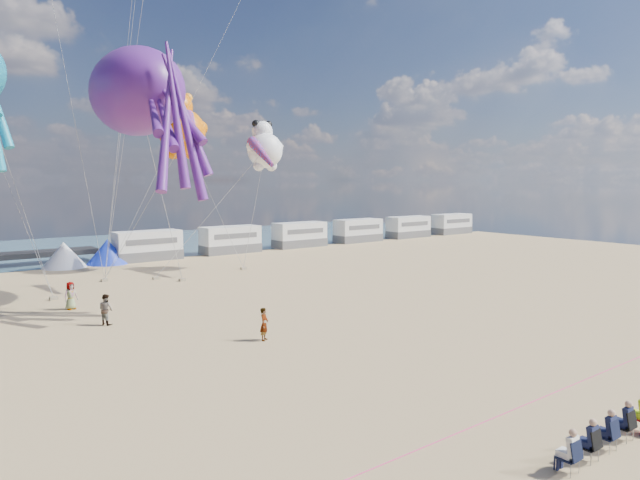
{
  "coord_description": "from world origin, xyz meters",
  "views": [
    {
      "loc": [
        -15.21,
        -16.2,
        8.11
      ],
      "look_at": [
        1.91,
        6.0,
        5.17
      ],
      "focal_mm": 32.0,
      "sensor_mm": 36.0,
      "label": 1
    }
  ],
  "objects": [
    {
      "name": "ground",
      "position": [
        0.0,
        0.0,
        0.0
      ],
      "size": [
        120.0,
        120.0,
        0.0
      ],
      "primitive_type": "plane",
      "color": "tan",
      "rests_on": "ground"
    },
    {
      "name": "water",
      "position": [
        0.0,
        55.0,
        0.02
      ],
      "size": [
        120.0,
        120.0,
        0.0
      ],
      "primitive_type": "plane",
      "color": "#3B6171",
      "rests_on": "ground"
    },
    {
      "name": "motorhome_0",
      "position": [
        6.0,
        40.0,
        1.5
      ],
      "size": [
        6.6,
        2.5,
        3.0
      ],
      "primitive_type": "cube",
      "color": "silver",
      "rests_on": "ground"
    },
    {
      "name": "motorhome_1",
      "position": [
        15.5,
        40.0,
        1.5
      ],
      "size": [
        6.6,
        2.5,
        3.0
      ],
      "primitive_type": "cube",
      "color": "silver",
      "rests_on": "ground"
    },
    {
      "name": "motorhome_2",
      "position": [
        25.0,
        40.0,
        1.5
      ],
      "size": [
        6.6,
        2.5,
        3.0
      ],
      "primitive_type": "cube",
      "color": "silver",
      "rests_on": "ground"
    },
    {
      "name": "motorhome_3",
      "position": [
        34.5,
        40.0,
        1.5
      ],
      "size": [
        6.6,
        2.5,
        3.0
      ],
      "primitive_type": "cube",
      "color": "silver",
      "rests_on": "ground"
    },
    {
      "name": "motorhome_4",
      "position": [
        44.0,
        40.0,
        1.5
      ],
      "size": [
        6.6,
        2.5,
        3.0
      ],
      "primitive_type": "cube",
      "color": "silver",
      "rests_on": "ground"
    },
    {
      "name": "motorhome_5",
      "position": [
        53.5,
        40.0,
        1.5
      ],
      "size": [
        6.6,
        2.5,
        3.0
      ],
      "primitive_type": "cube",
      "color": "silver",
      "rests_on": "ground"
    },
    {
      "name": "tent_white",
      "position": [
        -2.0,
        40.0,
        1.2
      ],
      "size": [
        4.0,
        4.0,
        2.4
      ],
      "primitive_type": "cone",
      "color": "white",
      "rests_on": "ground"
    },
    {
      "name": "tent_blue",
      "position": [
        2.0,
        40.0,
        1.2
      ],
      "size": [
        4.0,
        4.0,
        2.4
      ],
      "primitive_type": "cone",
      "color": "#1933CC",
      "rests_on": "ground"
    },
    {
      "name": "spectator_row",
      "position": [
        1.67,
        -8.44,
        0.65
      ],
      "size": [
        6.1,
        0.9,
        1.3
      ],
      "primitive_type": null,
      "color": "black",
      "rests_on": "ground"
    },
    {
      "name": "rope_line",
      "position": [
        0.0,
        -5.0,
        0.02
      ],
      "size": [
        34.0,
        0.03,
        0.03
      ],
      "primitive_type": "cylinder",
      "rotation": [
        0.0,
        1.57,
        0.0
      ],
      "color": "#F2338C",
      "rests_on": "ground"
    },
    {
      "name": "standing_person",
      "position": [
        -0.17,
        7.94,
        0.84
      ],
      "size": [
        0.73,
        0.7,
        1.68
      ],
      "primitive_type": "imported",
      "rotation": [
        0.0,
        0.0,
        0.69
      ],
      "color": "tan",
      "rests_on": "ground"
    },
    {
      "name": "beachgoer_0",
      "position": [
        -6.11,
        21.32,
        0.88
      ],
      "size": [
        0.74,
        0.6,
        1.76
      ],
      "primitive_type": "imported",
      "rotation": [
        0.0,
        0.0,
        0.31
      ],
      "color": "#7F6659",
      "rests_on": "ground"
    },
    {
      "name": "beachgoer_1",
      "position": [
        -5.56,
        16.07,
        0.88
      ],
      "size": [
        0.86,
        1.01,
        1.75
      ],
      "primitive_type": "imported",
      "rotation": [
        0.0,
        0.0,
        1.99
      ],
      "color": "#7F6659",
      "rests_on": "ground"
    },
    {
      "name": "sandbag_a",
      "position": [
        -6.3,
        25.08,
        0.11
      ],
      "size": [
        0.5,
        0.35,
        0.22
      ],
      "primitive_type": "cube",
      "color": "gray",
      "rests_on": "ground"
    },
    {
      "name": "sandbag_b",
      "position": [
        3.69,
        26.53,
        0.11
      ],
      "size": [
        0.5,
        0.35,
        0.22
      ],
      "primitive_type": "cube",
      "color": "gray",
      "rests_on": "ground"
    },
    {
      "name": "sandbag_c",
      "position": [
        10.61,
        28.73,
        0.11
      ],
      "size": [
        0.5,
        0.35,
        0.22
      ],
      "primitive_type": "cube",
      "color": "gray",
      "rests_on": "ground"
    },
    {
      "name": "sandbag_d",
      "position": [
        2.28,
        28.56,
        0.11
      ],
      "size": [
        0.5,
        0.35,
        0.22
      ],
      "primitive_type": "cube",
      "color": "gray",
      "rests_on": "ground"
    },
    {
      "name": "sandbag_e",
      "position": [
        -1.33,
        30.2,
        0.11
      ],
      "size": [
        0.5,
        0.35,
        0.22
      ],
      "primitive_type": "cube",
      "color": "gray",
      "rests_on": "ground"
    },
    {
      "name": "kite_octopus_purple",
      "position": [
        -1.14,
        22.16,
        14.0
      ],
      "size": [
        5.85,
        11.36,
        12.47
      ],
      "primitive_type": null,
      "rotation": [
        0.0,
        0.0,
        0.11
      ],
      "color": "#561E7C"
    },
    {
      "name": "kite_panda",
      "position": [
        12.77,
        28.27,
        10.81
      ],
      "size": [
        4.01,
        3.79,
        5.46
      ],
      "primitive_type": null,
      "rotation": [
        0.0,
        0.0,
        0.04
      ],
      "color": "white"
    },
    {
      "name": "kite_teddy_orange",
      "position": [
        6.38,
        31.84,
        12.37
      ],
      "size": [
        5.12,
        4.83,
        7.07
      ],
      "primitive_type": null,
      "rotation": [
        0.0,
        0.0,
        0.02
      ],
      "color": "orange"
    },
    {
      "name": "windsock_mid",
      "position": [
        11.05,
        26.08,
        10.45
      ],
      "size": [
        1.97,
        5.25,
        5.16
      ],
      "primitive_type": null,
      "rotation": [
        0.0,
        0.0,
        -0.19
      ],
      "color": "red"
    },
    {
      "name": "windsock_right",
      "position": [
        3.27,
        23.2,
        12.02
      ],
      "size": [
        2.14,
        4.48,
        4.41
      ],
      "primitive_type": null,
      "rotation": [
        0.0,
        0.0,
        -0.29
      ],
      "color": "red"
    }
  ]
}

